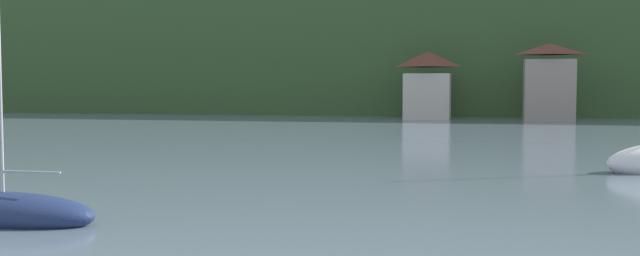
# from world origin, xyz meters

# --- Properties ---
(wooded_hillside) EXTENTS (352.00, 44.66, 52.46)m
(wooded_hillside) POSITION_xyz_m (-25.96, 126.41, 8.78)
(wooded_hillside) COLOR #38562D
(wooded_hillside) RESTS_ON ground_plane
(shore_building_west) EXTENTS (5.55, 5.98, 8.00)m
(shore_building_west) POSITION_xyz_m (0.00, 95.38, 3.89)
(shore_building_west) COLOR beige
(shore_building_west) RESTS_ON ground_plane
(shore_building_westcentral) EXTENTS (5.73, 3.82, 8.71)m
(shore_building_westcentral) POSITION_xyz_m (13.65, 94.35, 4.23)
(shore_building_westcentral) COLOR gray
(shore_building_westcentral) RESTS_ON ground_plane
(sailboat_near_1) EXTENTS (5.98, 2.01, 8.69)m
(sailboat_near_1) POSITION_xyz_m (-7.99, 28.29, 0.30)
(sailboat_near_1) COLOR navy
(sailboat_near_1) RESTS_ON ground_plane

